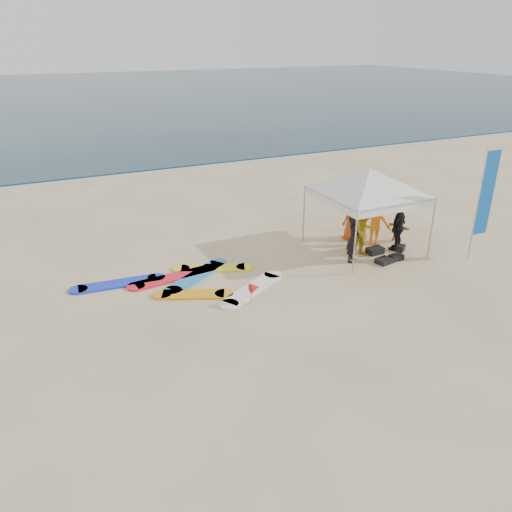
{
  "coord_description": "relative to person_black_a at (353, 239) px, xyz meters",
  "views": [
    {
      "loc": [
        -5.43,
        -8.8,
        6.77
      ],
      "look_at": [
        -0.01,
        2.6,
        1.2
      ],
      "focal_mm": 35.0,
      "sensor_mm": 36.0,
      "label": 1
    }
  ],
  "objects": [
    {
      "name": "ground",
      "position": [
        -3.82,
        -3.34,
        -0.79
      ],
      "size": [
        120.0,
        120.0,
        0.0
      ],
      "primitive_type": "plane",
      "color": "beige",
      "rests_on": "ground"
    },
    {
      "name": "ocean",
      "position": [
        -3.82,
        56.66,
        -0.75
      ],
      "size": [
        160.0,
        84.0,
        0.08
      ],
      "primitive_type": "cube",
      "color": "#0C2633",
      "rests_on": "ground"
    },
    {
      "name": "shoreline_foam",
      "position": [
        -3.82,
        14.86,
        -0.79
      ],
      "size": [
        160.0,
        1.2,
        0.01
      ],
      "primitive_type": "cube",
      "color": "silver",
      "rests_on": "ground"
    },
    {
      "name": "person_black_a",
      "position": [
        0.0,
        0.0,
        0.0
      ],
      "size": [
        0.68,
        0.67,
        1.58
      ],
      "primitive_type": "imported",
      "rotation": [
        0.0,
        0.0,
        0.73
      ],
      "color": "black",
      "rests_on": "ground"
    },
    {
      "name": "person_yellow",
      "position": [
        0.54,
        0.2,
        0.1
      ],
      "size": [
        0.89,
        0.71,
        1.77
      ],
      "primitive_type": "imported",
      "rotation": [
        0.0,
        0.0,
        -0.04
      ],
      "color": "gold",
      "rests_on": "ground"
    },
    {
      "name": "person_orange_a",
      "position": [
        1.58,
        0.9,
        0.05
      ],
      "size": [
        1.23,
        1.15,
        1.67
      ],
      "primitive_type": "imported",
      "rotation": [
        0.0,
        0.0,
        2.49
      ],
      "color": "orange",
      "rests_on": "ground"
    },
    {
      "name": "person_black_b",
      "position": [
        1.95,
        0.14,
        0.05
      ],
      "size": [
        1.06,
        0.81,
        1.68
      ],
      "primitive_type": "imported",
      "rotation": [
        0.0,
        0.0,
        3.62
      ],
      "color": "black",
      "rests_on": "ground"
    },
    {
      "name": "person_orange_b",
      "position": [
        1.16,
        1.67,
        0.16
      ],
      "size": [
        1.1,
        0.94,
        1.9
      ],
      "primitive_type": "imported",
      "rotation": [
        0.0,
        0.0,
        3.59
      ],
      "color": "#CC4312",
      "rests_on": "ground"
    },
    {
      "name": "person_seated",
      "position": [
        2.51,
        0.77,
        -0.31
      ],
      "size": [
        0.55,
        0.94,
        0.96
      ],
      "primitive_type": "imported",
      "rotation": [
        0.0,
        0.0,
        1.88
      ],
      "color": "orange",
      "rests_on": "ground"
    },
    {
      "name": "canopy_tent",
      "position": [
        0.97,
        0.69,
        2.04
      ],
      "size": [
        4.3,
        4.3,
        3.25
      ],
      "color": "#A5A5A8",
      "rests_on": "ground"
    },
    {
      "name": "feather_flag",
      "position": [
        3.89,
        -1.51,
        1.38
      ],
      "size": [
        0.62,
        0.04,
        3.68
      ],
      "color": "#A5A5A8",
      "rests_on": "ground"
    },
    {
      "name": "marker_pennant",
      "position": [
        -4.08,
        -1.22,
        -0.29
      ],
      "size": [
        0.28,
        0.28,
        0.64
      ],
      "color": "#A5A5A8",
      "rests_on": "ground"
    },
    {
      "name": "gear_pile",
      "position": [
        1.23,
        -0.21,
        -0.69
      ],
      "size": [
        1.68,
        1.18,
        0.22
      ],
      "color": "black",
      "rests_on": "ground"
    },
    {
      "name": "surfboard_spread",
      "position": [
        -5.27,
        0.82,
        -0.75
      ],
      "size": [
        5.72,
        3.25,
        0.07
      ],
      "color": "orange",
      "rests_on": "ground"
    }
  ]
}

